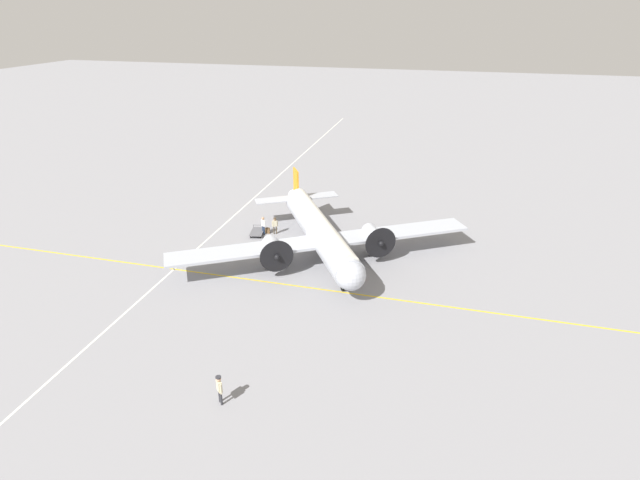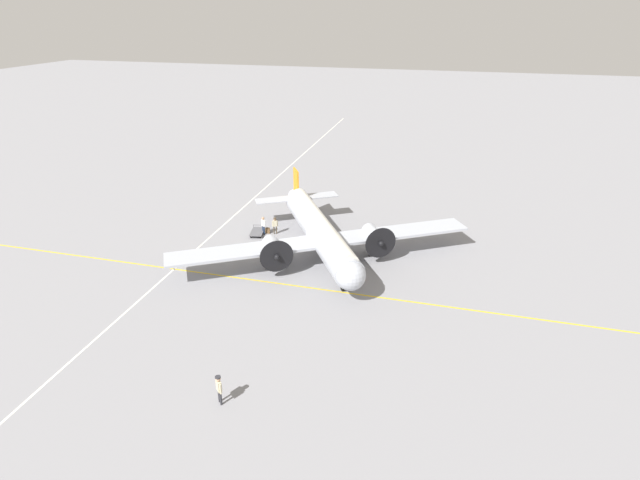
{
  "view_description": "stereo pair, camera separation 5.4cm",
  "coord_description": "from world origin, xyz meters",
  "px_view_note": "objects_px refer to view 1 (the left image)",
  "views": [
    {
      "loc": [
        10.29,
        -38.41,
        20.13
      ],
      "look_at": [
        0.0,
        0.0,
        1.55
      ],
      "focal_mm": 28.0,
      "sensor_mm": 36.0,
      "label": 1
    },
    {
      "loc": [
        10.34,
        -38.39,
        20.13
      ],
      "look_at": [
        0.0,
        0.0,
        1.55
      ],
      "focal_mm": 28.0,
      "sensor_mm": 36.0,
      "label": 2
    }
  ],
  "objects_px": {
    "ramp_agent": "(263,224)",
    "traffic_cone": "(362,276)",
    "passenger_boarding": "(275,224)",
    "suitcase_near_door": "(268,231)",
    "airliner_main": "(321,233)",
    "crew_foreground": "(219,387)",
    "baggage_cart": "(257,232)"
  },
  "relations": [
    {
      "from": "suitcase_near_door",
      "to": "baggage_cart",
      "type": "height_order",
      "value": "suitcase_near_door"
    },
    {
      "from": "baggage_cart",
      "to": "airliner_main",
      "type": "bearing_deg",
      "value": 55.45
    },
    {
      "from": "passenger_boarding",
      "to": "ramp_agent",
      "type": "height_order",
      "value": "ramp_agent"
    },
    {
      "from": "passenger_boarding",
      "to": "baggage_cart",
      "type": "height_order",
      "value": "passenger_boarding"
    },
    {
      "from": "airliner_main",
      "to": "suitcase_near_door",
      "type": "relative_size",
      "value": 37.89
    },
    {
      "from": "crew_foreground",
      "to": "traffic_cone",
      "type": "distance_m",
      "value": 16.64
    },
    {
      "from": "traffic_cone",
      "to": "suitcase_near_door",
      "type": "bearing_deg",
      "value": 147.94
    },
    {
      "from": "baggage_cart",
      "to": "traffic_cone",
      "type": "xyz_separation_m",
      "value": [
        11.57,
        -6.18,
        0.02
      ]
    },
    {
      "from": "ramp_agent",
      "to": "traffic_cone",
      "type": "bearing_deg",
      "value": 6.12
    },
    {
      "from": "crew_foreground",
      "to": "ramp_agent",
      "type": "relative_size",
      "value": 1.04
    },
    {
      "from": "passenger_boarding",
      "to": "traffic_cone",
      "type": "height_order",
      "value": "passenger_boarding"
    },
    {
      "from": "crew_foreground",
      "to": "baggage_cart",
      "type": "bearing_deg",
      "value": 151.0
    },
    {
      "from": "ramp_agent",
      "to": "baggage_cart",
      "type": "bearing_deg",
      "value": -120.64
    },
    {
      "from": "crew_foreground",
      "to": "passenger_boarding",
      "type": "xyz_separation_m",
      "value": [
        -4.85,
        22.6,
        -0.12
      ]
    },
    {
      "from": "suitcase_near_door",
      "to": "traffic_cone",
      "type": "xyz_separation_m",
      "value": [
        10.66,
        -6.68,
        0.01
      ]
    },
    {
      "from": "suitcase_near_door",
      "to": "crew_foreground",
      "type": "bearing_deg",
      "value": -76.04
    },
    {
      "from": "suitcase_near_door",
      "to": "baggage_cart",
      "type": "relative_size",
      "value": 0.26
    },
    {
      "from": "crew_foreground",
      "to": "airliner_main",
      "type": "bearing_deg",
      "value": 132.03
    },
    {
      "from": "ramp_agent",
      "to": "traffic_cone",
      "type": "xyz_separation_m",
      "value": [
        10.99,
        -6.42,
        -0.8
      ]
    },
    {
      "from": "airliner_main",
      "to": "passenger_boarding",
      "type": "xyz_separation_m",
      "value": [
        -5.67,
        3.8,
        -1.36
      ]
    },
    {
      "from": "airliner_main",
      "to": "crew_foreground",
      "type": "relative_size",
      "value": 12.7
    },
    {
      "from": "airliner_main",
      "to": "baggage_cart",
      "type": "relative_size",
      "value": 10.0
    },
    {
      "from": "traffic_cone",
      "to": "ramp_agent",
      "type": "bearing_deg",
      "value": 149.69
    },
    {
      "from": "crew_foreground",
      "to": "passenger_boarding",
      "type": "height_order",
      "value": "crew_foreground"
    },
    {
      "from": "ramp_agent",
      "to": "suitcase_near_door",
      "type": "height_order",
      "value": "ramp_agent"
    },
    {
      "from": "suitcase_near_door",
      "to": "airliner_main",
      "type": "bearing_deg",
      "value": -29.98
    },
    {
      "from": "airliner_main",
      "to": "suitcase_near_door",
      "type": "height_order",
      "value": "airliner_main"
    },
    {
      "from": "traffic_cone",
      "to": "passenger_boarding",
      "type": "bearing_deg",
      "value": 145.64
    },
    {
      "from": "passenger_boarding",
      "to": "ramp_agent",
      "type": "distance_m",
      "value": 1.14
    },
    {
      "from": "passenger_boarding",
      "to": "suitcase_near_door",
      "type": "bearing_deg",
      "value": 161.68
    },
    {
      "from": "baggage_cart",
      "to": "traffic_cone",
      "type": "height_order",
      "value": "traffic_cone"
    },
    {
      "from": "crew_foreground",
      "to": "ramp_agent",
      "type": "distance_m",
      "value": 23.03
    }
  ]
}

